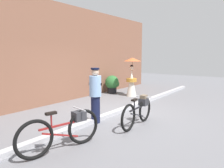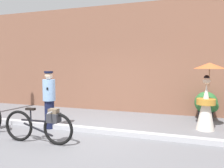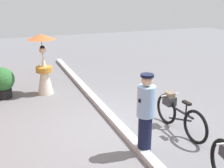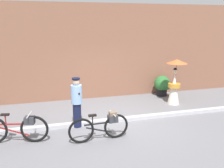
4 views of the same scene
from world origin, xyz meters
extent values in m
plane|color=slate|center=(0.00, 0.00, 0.00)|extent=(30.00, 30.00, 0.00)
cube|color=#B2B2B7|center=(0.00, 0.00, 0.06)|extent=(14.00, 0.20, 0.12)
torus|color=black|center=(-0.17, -1.14, 0.36)|extent=(0.72, 0.10, 0.72)
torus|color=black|center=(-1.18, -1.20, 0.36)|extent=(0.72, 0.10, 0.72)
cube|color=black|center=(-0.67, -1.17, 0.51)|extent=(0.85, 0.08, 0.04)
cube|color=black|center=(-0.67, -1.17, 0.31)|extent=(0.74, 0.07, 0.27)
cylinder|color=black|center=(-0.85, -1.18, 0.62)|extent=(0.03, 0.03, 0.29)
cube|color=black|center=(-0.85, -1.18, 0.77)|extent=(0.22, 0.10, 0.05)
cylinder|color=silver|center=(-0.27, -1.15, 0.75)|extent=(0.06, 0.48, 0.03)
cube|color=#333338|center=(-0.27, -1.15, 0.60)|extent=(0.27, 0.23, 0.20)
cube|color=#72604C|center=(-0.27, -1.15, 0.73)|extent=(0.21, 0.17, 0.14)
torus|color=black|center=(-2.41, -0.79, 0.39)|extent=(0.77, 0.23, 0.77)
cylinder|color=#141938|center=(-1.13, -0.05, 0.39)|extent=(0.26, 0.26, 0.78)
cylinder|color=#8CB2E0|center=(-1.13, -0.05, 1.07)|extent=(0.34, 0.34, 0.59)
sphere|color=#D8B293|center=(-1.13, -0.05, 1.47)|extent=(0.21, 0.21, 0.21)
cylinder|color=black|center=(-1.13, -0.05, 1.57)|extent=(0.24, 0.24, 0.05)
cube|color=black|center=(-1.13, -0.05, 1.13)|extent=(0.17, 0.37, 0.06)
cone|color=silver|center=(2.95, 1.20, 0.62)|extent=(0.48, 0.48, 1.25)
cylinder|color=#C1842D|center=(2.95, 1.20, 0.77)|extent=(0.49, 0.49, 0.16)
sphere|color=beige|center=(2.95, 1.20, 1.35)|extent=(0.20, 0.20, 0.20)
sphere|color=black|center=(2.95, 1.20, 1.42)|extent=(0.15, 0.15, 0.15)
cylinder|color=olive|center=(3.01, 1.20, 1.47)|extent=(0.02, 0.02, 0.55)
cone|color=orange|center=(3.01, 1.20, 1.74)|extent=(0.82, 0.82, 0.16)
cylinder|color=black|center=(3.03, 2.40, 0.14)|extent=(0.47, 0.47, 0.29)
sphere|color=#2D6B33|center=(3.03, 2.40, 0.57)|extent=(0.70, 0.70, 0.70)
sphere|color=#2D6B33|center=(3.21, 2.30, 0.48)|extent=(0.39, 0.39, 0.39)
camera|label=1|loc=(-5.68, -3.97, 1.95)|focal=34.15mm
camera|label=2|loc=(2.54, -5.36, 1.75)|focal=36.47mm
camera|label=3|loc=(-5.26, 2.26, 2.96)|focal=44.34mm
camera|label=4|loc=(-2.04, -7.45, 3.23)|focal=39.88mm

